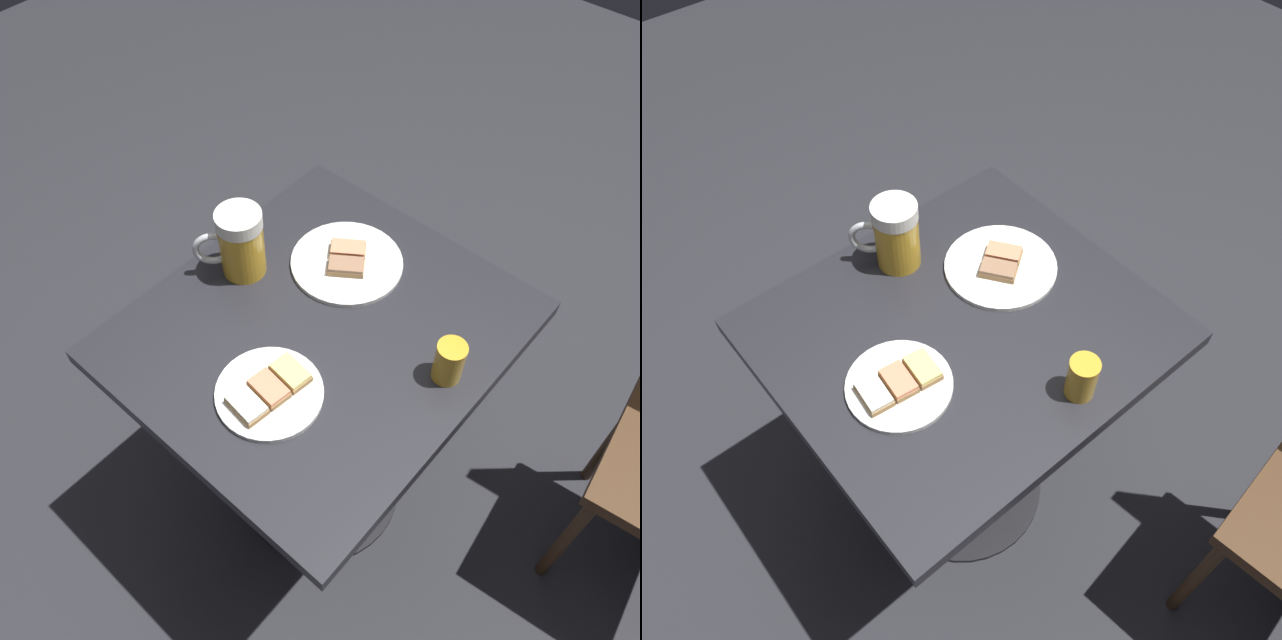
% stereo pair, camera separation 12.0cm
% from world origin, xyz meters
% --- Properties ---
extents(ground_plane, '(6.00, 6.00, 0.00)m').
position_xyz_m(ground_plane, '(0.00, 0.00, 0.00)').
color(ground_plane, '#28282D').
extents(cafe_table, '(0.65, 0.73, 0.74)m').
position_xyz_m(cafe_table, '(0.00, 0.00, 0.56)').
color(cafe_table, black).
rests_on(cafe_table, ground_plane).
extents(plate_near, '(0.20, 0.20, 0.03)m').
position_xyz_m(plate_near, '(-0.03, 0.18, 0.75)').
color(plate_near, white).
rests_on(plate_near, cafe_table).
extents(plate_far, '(0.23, 0.23, 0.03)m').
position_xyz_m(plate_far, '(0.07, -0.16, 0.74)').
color(plate_far, white).
rests_on(plate_far, cafe_table).
extents(beer_mug, '(0.12, 0.13, 0.15)m').
position_xyz_m(beer_mug, '(0.22, -0.01, 0.81)').
color(beer_mug, gold).
rests_on(beer_mug, cafe_table).
extents(beer_glass_small, '(0.06, 0.06, 0.09)m').
position_xyz_m(beer_glass_small, '(-0.25, -0.07, 0.78)').
color(beer_glass_small, gold).
rests_on(beer_glass_small, cafe_table).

